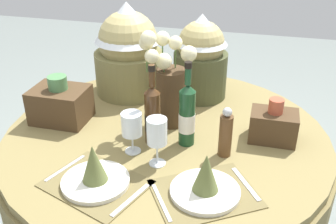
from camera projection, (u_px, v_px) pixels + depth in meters
The scene contains 13 objects.
dining_table at pixel (166, 159), 1.77m from camera, with size 1.41×1.41×0.73m.
place_setting_left at pixel (95, 173), 1.37m from camera, with size 0.41×0.36×0.16m.
place_setting_right at pixel (205, 183), 1.32m from camera, with size 0.43×0.40×0.16m.
flower_vase at pixel (168, 84), 1.68m from camera, with size 0.23×0.19×0.44m.
wine_bottle_left at pixel (153, 114), 1.58m from camera, with size 0.07×0.07×0.34m.
wine_bottle_centre at pixel (187, 114), 1.56m from camera, with size 0.07×0.07×0.35m.
wine_glass_left at pixel (132, 125), 1.51m from camera, with size 0.08×0.08×0.17m.
wine_glass_right at pixel (157, 132), 1.43m from camera, with size 0.08×0.08×0.19m.
pepper_mill at pixel (226, 134), 1.51m from camera, with size 0.05×0.05×0.21m.
gift_tub_back_left at pixel (128, 47), 1.96m from camera, with size 0.35×0.35×0.46m.
gift_tub_back_centre at pixel (201, 54), 1.92m from camera, with size 0.27×0.27×0.42m.
woven_basket_side_left at pixel (60, 103), 1.76m from camera, with size 0.24×0.19×0.21m.
woven_basket_side_right at pixel (273, 125), 1.62m from camera, with size 0.19×0.13×0.19m.
Camera 1 is at (0.38, -1.41, 1.61)m, focal length 42.18 mm.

